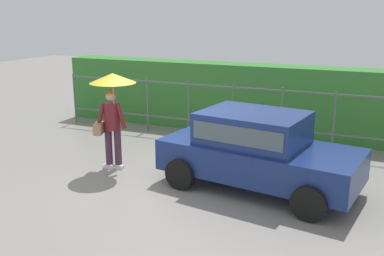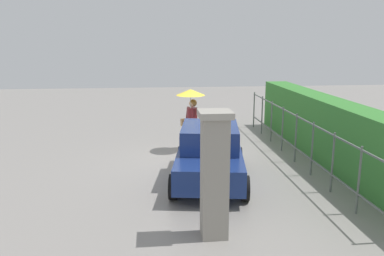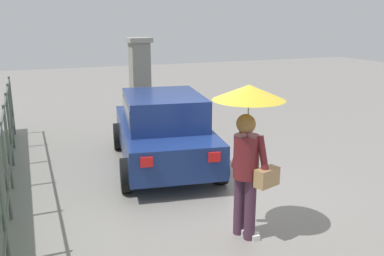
# 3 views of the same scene
# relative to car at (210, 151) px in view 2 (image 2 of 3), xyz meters

# --- Properties ---
(ground_plane) EXTENTS (40.00, 40.00, 0.00)m
(ground_plane) POSITION_rel_car_xyz_m (-1.60, -0.38, -0.80)
(ground_plane) COLOR gray
(car) EXTENTS (3.92, 2.31, 1.48)m
(car) POSITION_rel_car_xyz_m (0.00, 0.00, 0.00)
(car) COLOR navy
(car) RESTS_ON ground
(pedestrian) EXTENTS (0.95, 0.95, 2.08)m
(pedestrian) POSITION_rel_car_xyz_m (-3.08, -0.18, 0.72)
(pedestrian) COLOR #47283D
(pedestrian) RESTS_ON ground
(gate_pillar) EXTENTS (0.60, 0.60, 2.42)m
(gate_pillar) POSITION_rel_car_xyz_m (3.04, -0.36, 0.44)
(gate_pillar) COLOR gray
(gate_pillar) RESTS_ON ground
(fence_section) EXTENTS (10.13, 0.05, 1.50)m
(fence_section) POSITION_rel_car_xyz_m (-1.41, 2.85, 0.02)
(fence_section) COLOR #59605B
(fence_section) RESTS_ON ground
(hedge_row) EXTENTS (11.08, 0.90, 1.90)m
(hedge_row) POSITION_rel_car_xyz_m (-1.41, 3.91, 0.15)
(hedge_row) COLOR #387F33
(hedge_row) RESTS_ON ground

